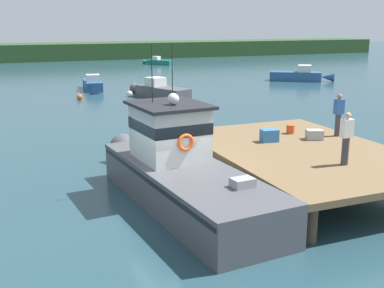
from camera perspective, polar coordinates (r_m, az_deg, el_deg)
ground_plane at (r=15.37m, az=-2.21°, el=-6.64°), size 200.00×200.00×0.00m
dock at (r=17.21m, az=12.92°, el=-0.96°), size 6.00×9.00×1.20m
main_fishing_boat at (r=15.03m, az=-1.60°, el=-3.07°), size 3.22×9.92×4.80m
crate_stack_near_edge at (r=17.93m, az=9.09°, el=0.99°), size 0.65×0.51×0.45m
crate_single_far at (r=18.62m, az=14.21°, el=1.08°), size 0.72×0.63×0.36m
bait_bucket at (r=19.41m, az=11.51°, el=1.72°), size 0.32×0.32×0.34m
deckhand_by_the_boat at (r=15.42m, az=17.70°, el=0.75°), size 0.36×0.22×1.63m
deckhand_further_back at (r=19.30m, az=16.87°, el=3.40°), size 0.36×0.22×1.63m
moored_boat_near_channel at (r=64.98m, az=-4.00°, el=9.63°), size 3.41×3.79×1.08m
moored_boat_outer_mooring at (r=41.12m, az=-11.59°, el=6.88°), size 1.74×5.22×1.31m
moored_boat_far_right at (r=36.11m, az=-3.89°, el=6.25°), size 3.19×5.86×1.48m
moored_boat_mid_harbor at (r=47.62m, az=12.58°, el=7.87°), size 5.58×4.34×1.51m
mooring_buoy_inshore at (r=36.04m, az=-13.10°, el=5.42°), size 0.42×0.42×0.42m
mooring_buoy_channel_marker at (r=36.85m, az=-7.36°, el=5.88°), size 0.45×0.45×0.45m
far_shoreline at (r=75.78m, az=-19.00°, el=10.18°), size 120.00×8.00×2.40m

